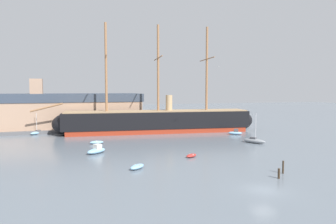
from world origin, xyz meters
The scene contains 15 objects.
ground_plane centered at (0.00, 0.00, 0.00)m, with size 400.00×400.00×0.00m, color slate.
tall_ship centered at (1.97, 48.11, 3.04)m, with size 58.05×14.51×27.94m.
dinghy_foreground_left centered at (-11.43, 13.37, 0.34)m, with size 2.93×2.78×0.67m.
dinghy_near_centre centered at (-1.23, 17.93, 0.28)m, with size 2.57×2.08×0.56m.
motorboat_mid_left centered at (-15.94, 25.98, 0.57)m, with size 4.08×3.63×1.63m.
sailboat_mid_right centered at (16.59, 26.26, 0.54)m, with size 3.76×4.95×6.36m.
dinghy_alongside_bow centered at (-15.05, 35.64, 0.33)m, with size 2.82×1.26×0.66m.
motorboat_alongside_stern centered at (19.18, 38.25, 0.50)m, with size 3.66×2.91×1.43m.
sailboat_far_left centered at (-27.96, 54.32, 0.46)m, with size 3.81×3.84×5.42m.
motorboat_far_right centered at (29.70, 50.76, 0.66)m, with size 2.19×4.62×1.89m.
motorboat_distant_centre centered at (3.65, 63.46, 0.58)m, with size 4.06×2.00×1.65m.
mooring_piling_nearest centered at (6.64, 4.95, 0.87)m, with size 0.24×0.24×1.73m, color #382B1E.
mooring_piling_left_pair centered at (4.57, 3.19, 0.64)m, with size 0.29×0.29×1.29m, color #382B1E.
dockside_warehouse_left centered at (-22.78, 63.35, 5.01)m, with size 48.82×19.16×14.25m.
seagull_in_flight centered at (10.70, 31.48, 16.22)m, with size 0.66×0.98×0.13m.
Camera 1 is at (-20.56, -28.18, 11.18)m, focal length 32.50 mm.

